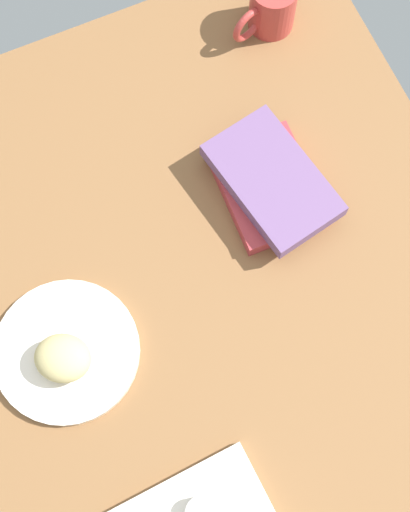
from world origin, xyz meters
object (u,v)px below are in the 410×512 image
Objects in this scene: book_stack at (270,184)px; coffee_mug at (271,7)px; scone_pastry at (62,355)px; round_plate at (67,351)px.

book_stack is 1.87× the size of coffee_mug.
scone_pastry is 0.36× the size of book_stack.
coffee_mug is at bearing 154.90° from book_stack.
coffee_mug is at bearing 127.40° from round_plate.
round_plate is 1.75× the size of coffee_mug.
book_stack reaches higher than round_plate.
scone_pastry is at bearing -52.20° from coffee_mug.
scone_pastry is (1.06, -0.60, 3.14)cm from round_plate.
scone_pastry is 0.66× the size of coffee_mug.
round_plate is 66.61cm from coffee_mug.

